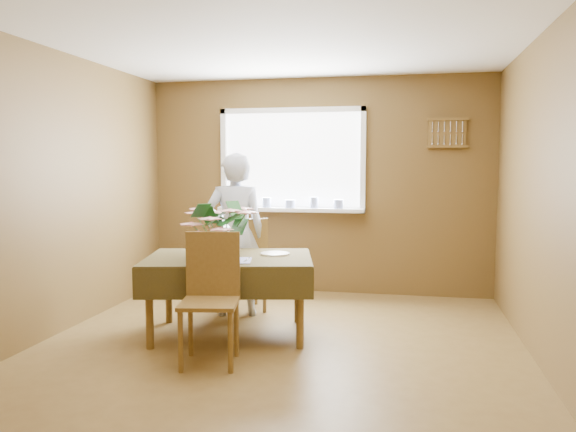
% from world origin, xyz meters
% --- Properties ---
extents(floor, '(4.50, 4.50, 0.00)m').
position_xyz_m(floor, '(0.00, 0.00, 0.00)').
color(floor, brown).
rests_on(floor, ground).
extents(ceiling, '(4.50, 4.50, 0.00)m').
position_xyz_m(ceiling, '(0.00, 0.00, 2.50)').
color(ceiling, white).
rests_on(ceiling, wall_back).
extents(wall_back, '(4.00, 0.00, 4.00)m').
position_xyz_m(wall_back, '(0.00, 2.25, 1.25)').
color(wall_back, brown).
rests_on(wall_back, floor).
extents(wall_front, '(4.00, 0.00, 4.00)m').
position_xyz_m(wall_front, '(0.00, -2.25, 1.25)').
color(wall_front, brown).
rests_on(wall_front, floor).
extents(wall_left, '(0.00, 4.50, 4.50)m').
position_xyz_m(wall_left, '(-2.00, 0.00, 1.25)').
color(wall_left, brown).
rests_on(wall_left, floor).
extents(wall_right, '(0.00, 4.50, 4.50)m').
position_xyz_m(wall_right, '(2.00, 0.00, 1.25)').
color(wall_right, brown).
rests_on(wall_right, floor).
extents(window_assembly, '(1.72, 0.20, 1.22)m').
position_xyz_m(window_assembly, '(-0.29, 2.20, 1.35)').
color(window_assembly, white).
rests_on(window_assembly, wall_back).
extents(spoon_rack, '(0.44, 0.05, 0.33)m').
position_xyz_m(spoon_rack, '(1.45, 2.22, 1.85)').
color(spoon_rack, brown).
rests_on(spoon_rack, wall_back).
extents(dining_table, '(1.61, 1.26, 0.70)m').
position_xyz_m(dining_table, '(-0.50, 0.41, 0.61)').
color(dining_table, brown).
rests_on(dining_table, floor).
extents(chair_far, '(0.56, 0.56, 0.96)m').
position_xyz_m(chair_far, '(-0.58, 1.18, 0.53)').
color(chair_far, brown).
rests_on(chair_far, floor).
extents(chair_near, '(0.49, 0.49, 0.98)m').
position_xyz_m(chair_near, '(-0.43, -0.25, 0.53)').
color(chair_near, brown).
rests_on(chair_near, floor).
extents(seated_woman, '(0.67, 0.53, 1.62)m').
position_xyz_m(seated_woman, '(-0.64, 1.05, 0.81)').
color(seated_woman, white).
rests_on(seated_woman, floor).
extents(flower_bouquet, '(0.51, 0.51, 0.44)m').
position_xyz_m(flower_bouquet, '(-0.50, 0.18, 0.98)').
color(flower_bouquet, white).
rests_on(flower_bouquet, dining_table).
extents(side_plate, '(0.34, 0.34, 0.01)m').
position_xyz_m(side_plate, '(-0.13, 0.60, 0.70)').
color(side_plate, white).
rests_on(side_plate, dining_table).
extents(table_knife, '(0.03, 0.21, 0.00)m').
position_xyz_m(table_knife, '(-0.28, 0.24, 0.71)').
color(table_knife, silver).
rests_on(table_knife, dining_table).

